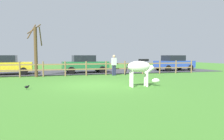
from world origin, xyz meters
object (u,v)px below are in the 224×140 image
Objects in this scene: zebra at (141,69)px; parked_car_yellow at (5,65)px; crow_on_grass at (27,87)px; parked_car_blue at (174,63)px; bare_tree at (36,50)px; parked_car_green at (85,64)px; visitor_near_fence at (114,64)px.

parked_car_yellow reaches higher than zebra.
crow_on_grass is 0.05× the size of parked_car_blue.
parked_car_green is at bearing 28.55° from bare_tree.
crow_on_grass is at bearing -115.63° from parked_car_green.
visitor_near_fence is at bearing -16.81° from parked_car_yellow.
bare_tree is 8.56m from zebra.
zebra is 5.56m from crow_on_grass.
visitor_near_fence reaches higher than zebra.
bare_tree is 18.52× the size of crow_on_grass.
parked_car_green is 0.99× the size of parked_car_blue.
bare_tree is 0.96× the size of parked_car_blue.
bare_tree is 3.45m from parked_car_yellow.
visitor_near_fence reaches higher than parked_car_green.
bare_tree is at bearing -151.45° from parked_car_green.
zebra is 8.70m from parked_car_green.
crow_on_grass is at bearing -71.42° from parked_car_yellow.
parked_car_green is 9.23m from parked_car_blue.
parked_car_blue reaches higher than zebra.
zebra is at bearing -6.48° from crow_on_grass.
bare_tree is 0.97× the size of parked_car_yellow.
parked_car_yellow and parked_car_green have the same top height.
crow_on_grass is 7.87m from visitor_near_fence.
bare_tree is at bearing -169.57° from parked_car_blue.
parked_car_green is at bearing 0.73° from parked_car_yellow.
parked_car_yellow is 0.99× the size of parked_car_blue.
visitor_near_fence is at bearing -4.80° from bare_tree.
zebra reaches higher than crow_on_grass.
parked_car_yellow reaches higher than crow_on_grass.
parked_car_green is (3.90, 2.12, -1.16)m from bare_tree.
parked_car_yellow is (-2.63, 7.84, 0.72)m from crow_on_grass.
bare_tree reaches higher than parked_car_blue.
bare_tree is 4.59m from parked_car_green.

